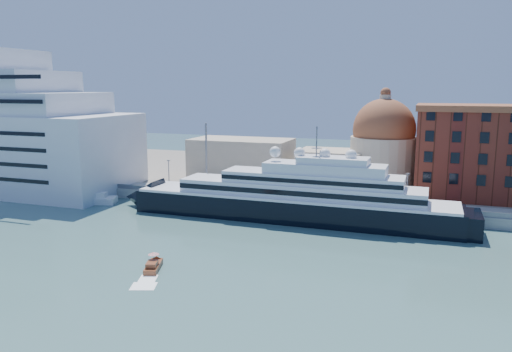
% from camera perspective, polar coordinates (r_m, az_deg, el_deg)
% --- Properties ---
extents(ground, '(400.00, 400.00, 0.00)m').
position_cam_1_polar(ground, '(94.41, -3.07, -8.10)').
color(ground, '#345B5A').
rests_on(ground, ground).
extents(quay, '(180.00, 10.00, 2.50)m').
position_cam_1_polar(quay, '(124.98, 2.93, -2.95)').
color(quay, gray).
rests_on(quay, ground).
extents(land, '(260.00, 72.00, 2.00)m').
position_cam_1_polar(land, '(163.97, 7.04, 0.04)').
color(land, slate).
rests_on(land, ground).
extents(quay_fence, '(180.00, 0.10, 1.20)m').
position_cam_1_polar(quay_fence, '(120.37, 2.32, -2.55)').
color(quay_fence, slate).
rests_on(quay_fence, quay).
extents(superyacht, '(82.83, 11.48, 24.76)m').
position_cam_1_polar(superyacht, '(113.15, 2.88, -2.77)').
color(superyacht, black).
rests_on(superyacht, ground).
extents(service_barge, '(14.46, 8.52, 3.09)m').
position_cam_1_polar(service_barge, '(135.33, -18.42, -2.61)').
color(service_barge, white).
rests_on(service_barge, ground).
extents(water_taxi, '(3.96, 6.48, 2.92)m').
position_cam_1_polar(water_taxi, '(84.70, -11.67, -9.98)').
color(water_taxi, brown).
rests_on(water_taxi, ground).
extents(warehouse, '(43.00, 19.00, 23.25)m').
position_cam_1_polar(warehouse, '(136.71, 26.72, 2.44)').
color(warehouse, maroon).
rests_on(warehouse, land).
extents(church, '(66.00, 18.00, 25.50)m').
position_cam_1_polar(church, '(144.44, 8.11, 2.63)').
color(church, beige).
rests_on(church, land).
extents(lamp_posts, '(120.80, 2.40, 18.00)m').
position_cam_1_polar(lamp_posts, '(125.88, -2.79, 1.13)').
color(lamp_posts, slate).
rests_on(lamp_posts, quay).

